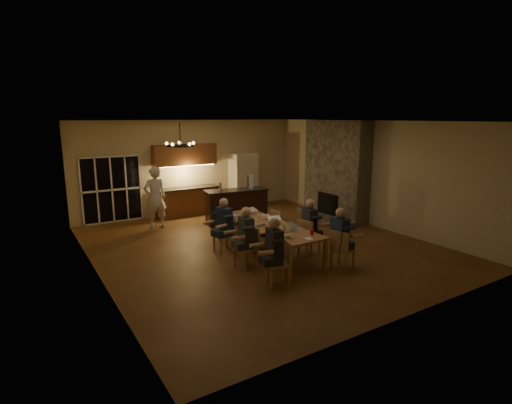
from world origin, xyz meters
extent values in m
plane|color=brown|center=(0.00, 0.00, 0.00)|extent=(9.00, 9.00, 0.00)
cube|color=beige|center=(0.00, 4.52, 1.60)|extent=(8.00, 0.04, 3.20)
cube|color=beige|center=(-4.02, 0.00, 1.60)|extent=(0.04, 9.00, 3.20)
cube|color=beige|center=(4.02, 0.00, 1.60)|extent=(0.04, 9.00, 3.20)
cube|color=white|center=(0.00, 0.00, 3.22)|extent=(8.00, 9.00, 0.04)
cube|color=black|center=(-2.70, 4.47, 1.05)|extent=(1.86, 0.08, 2.10)
cube|color=#716958|center=(3.70, 1.20, 1.60)|extent=(0.58, 2.50, 3.20)
cube|color=beige|center=(1.90, 4.15, 1.00)|extent=(0.90, 0.68, 2.00)
cube|color=#BA7F4A|center=(-0.20, -0.62, 0.38)|extent=(1.10, 3.28, 0.75)
cube|color=black|center=(0.58, 2.30, 0.54)|extent=(2.06, 0.98, 1.08)
imported|color=silver|center=(-1.77, 3.08, 0.94)|extent=(0.71, 0.49, 1.88)
torus|color=black|center=(-2.43, -0.87, 2.75)|extent=(0.58, 0.58, 0.03)
cylinder|color=silver|center=(-0.29, -1.14, 0.80)|extent=(0.08, 0.08, 0.10)
cylinder|color=silver|center=(-0.08, -0.07, 0.80)|extent=(0.09, 0.09, 0.10)
cylinder|color=silver|center=(-0.61, 0.17, 0.80)|extent=(0.09, 0.09, 0.10)
cylinder|color=#B00B1D|center=(0.19, -1.85, 0.81)|extent=(0.08, 0.08, 0.12)
cylinder|color=#B00B1D|center=(-0.67, -0.20, 0.81)|extent=(0.09, 0.09, 0.12)
cylinder|color=#B2B2B7|center=(-0.17, -1.29, 0.81)|extent=(0.07, 0.07, 0.12)
cylinder|color=#3F0F0C|center=(-0.39, 0.85, 0.81)|extent=(0.06, 0.06, 0.12)
cylinder|color=#B2B2B7|center=(0.16, -0.26, 0.81)|extent=(0.06, 0.06, 0.12)
cylinder|color=silver|center=(0.18, -1.14, 0.76)|extent=(0.23, 0.23, 0.02)
cylinder|color=silver|center=(-0.46, -1.50, 0.76)|extent=(0.28, 0.28, 0.02)
cylinder|color=silver|center=(0.25, 0.13, 0.76)|extent=(0.22, 0.22, 0.02)
cube|color=white|center=(-0.10, -2.07, 0.76)|extent=(0.17, 0.22, 0.01)
cylinder|color=#99999E|center=(0.10, 2.44, 1.20)|extent=(0.09, 0.09, 0.24)
cube|color=silver|center=(1.08, 2.24, 1.30)|extent=(0.19, 0.19, 0.43)
camera|label=1|loc=(-5.35, -8.42, 3.32)|focal=28.00mm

